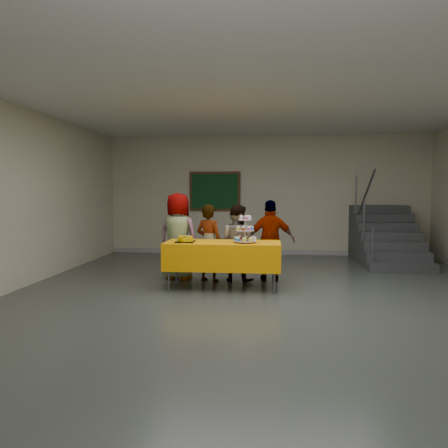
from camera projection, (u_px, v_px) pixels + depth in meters
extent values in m
plane|color=#4C514C|center=(264.00, 304.00, 6.17)|extent=(10.00, 10.00, 0.00)
cube|color=beige|center=(266.00, 195.00, 11.02)|extent=(8.00, 0.04, 3.00)
cube|color=beige|center=(250.00, 228.00, 1.10)|extent=(8.00, 0.04, 3.00)
cube|color=silver|center=(266.00, 88.00, 5.95)|extent=(8.00, 10.00, 0.04)
cube|color=#999999|center=(266.00, 252.00, 11.11)|extent=(7.90, 0.03, 0.12)
cylinder|color=#595960|center=(169.00, 269.00, 6.97)|extent=(0.04, 0.04, 0.73)
cylinder|color=#595960|center=(274.00, 270.00, 6.80)|extent=(0.04, 0.04, 0.73)
cylinder|color=#595960|center=(176.00, 263.00, 7.54)|extent=(0.04, 0.04, 0.73)
cylinder|color=#595960|center=(274.00, 264.00, 7.37)|extent=(0.04, 0.04, 0.73)
cube|color=#595960|center=(223.00, 244.00, 7.14)|extent=(1.80, 0.70, 0.02)
cube|color=#FF9C05|center=(223.00, 255.00, 7.16)|extent=(1.88, 0.78, 0.44)
cylinder|color=silver|center=(245.00, 242.00, 7.03)|extent=(0.18, 0.18, 0.01)
cylinder|color=silver|center=(245.00, 230.00, 7.01)|extent=(0.02, 0.02, 0.42)
cylinder|color=silver|center=(245.00, 241.00, 7.02)|extent=(0.38, 0.38, 0.01)
cylinder|color=silver|center=(245.00, 230.00, 7.01)|extent=(0.30, 0.30, 0.01)
cylinder|color=silver|center=(245.00, 220.00, 7.00)|extent=(0.22, 0.22, 0.01)
cube|color=black|center=(185.00, 242.00, 7.10)|extent=(0.30, 0.30, 0.02)
cylinder|color=#FFC400|center=(185.00, 239.00, 7.10)|extent=(0.25, 0.25, 0.07)
ellipsoid|color=#FFC400|center=(185.00, 237.00, 7.10)|extent=(0.25, 0.25, 0.05)
ellipsoid|color=white|center=(188.00, 236.00, 7.06)|extent=(0.08, 0.08, 0.02)
cube|color=silver|center=(182.00, 237.00, 6.97)|extent=(0.30, 0.16, 0.04)
imported|color=slate|center=(178.00, 236.00, 7.91)|extent=(0.87, 0.69, 1.57)
imported|color=slate|center=(209.00, 243.00, 7.72)|extent=(0.59, 0.50, 1.37)
imported|color=slate|center=(236.00, 243.00, 7.74)|extent=(0.81, 0.72, 1.37)
imported|color=#5C5D65|center=(271.00, 241.00, 7.71)|extent=(0.87, 0.40, 1.45)
cube|color=#424447|center=(402.00, 268.00, 8.62)|extent=(1.30, 0.30, 0.18)
cube|color=#424447|center=(398.00, 261.00, 8.91)|extent=(1.30, 0.30, 0.36)
cube|color=#424447|center=(394.00, 254.00, 9.20)|extent=(1.30, 0.30, 0.54)
cube|color=#424447|center=(390.00, 248.00, 9.49)|extent=(1.30, 0.30, 0.72)
cube|color=#424447|center=(386.00, 243.00, 9.78)|extent=(1.30, 0.30, 0.90)
cube|color=#424447|center=(383.00, 237.00, 10.08)|extent=(1.30, 0.30, 1.08)
cube|color=#424447|center=(380.00, 232.00, 10.37)|extent=(1.30, 0.30, 1.26)
cube|color=#424447|center=(377.00, 231.00, 10.66)|extent=(1.30, 0.30, 1.26)
cylinder|color=#595960|center=(372.00, 250.00, 8.60)|extent=(0.04, 0.04, 0.90)
cylinder|color=#595960|center=(364.00, 220.00, 9.36)|extent=(0.04, 0.04, 0.90)
cylinder|color=#595960|center=(356.00, 194.00, 10.21)|extent=(0.04, 0.04, 0.90)
cylinder|color=#595960|center=(364.00, 199.00, 9.37)|extent=(0.04, 1.85, 1.20)
cube|color=#472B16|center=(215.00, 191.00, 11.11)|extent=(1.30, 0.04, 1.00)
cube|color=#143F1C|center=(215.00, 191.00, 11.09)|extent=(1.18, 0.02, 0.88)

